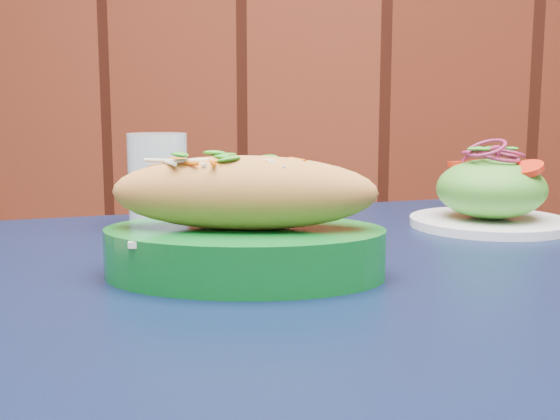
# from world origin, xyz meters

# --- Properties ---
(cafe_table) EXTENTS (1.06, 1.06, 0.75)m
(cafe_table) POSITION_xyz_m (-0.08, 1.77, 0.66)
(cafe_table) COLOR black
(cafe_table) RESTS_ON ground
(banh_mi_basket) EXTENTS (0.29, 0.20, 0.13)m
(banh_mi_basket) POSITION_xyz_m (-0.18, 1.69, 0.80)
(banh_mi_basket) COLOR #0B6720
(banh_mi_basket) RESTS_ON cafe_table
(salad_plate) EXTENTS (0.22, 0.22, 0.12)m
(salad_plate) POSITION_xyz_m (0.12, 2.01, 0.79)
(salad_plate) COLOR white
(salad_plate) RESTS_ON cafe_table
(water_glass) EXTENTS (0.08, 0.08, 0.13)m
(water_glass) POSITION_xyz_m (-0.34, 1.94, 0.82)
(water_glass) COLOR silver
(water_glass) RESTS_ON cafe_table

